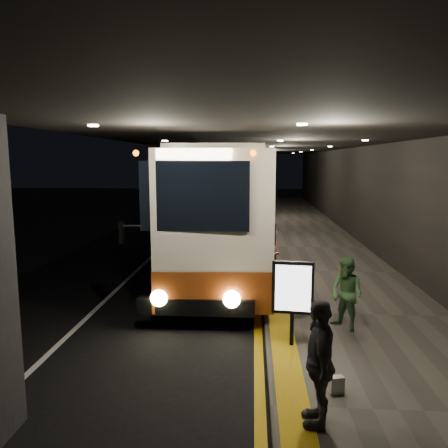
{
  "coord_description": "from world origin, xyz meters",
  "views": [
    {
      "loc": [
        2.22,
        -13.37,
        3.8
      ],
      "look_at": [
        1.25,
        0.91,
        1.7
      ],
      "focal_mm": 35.0,
      "sensor_mm": 36.0,
      "label": 1
    }
  ],
  "objects_px": {
    "passenger_waiting_grey": "(319,362)",
    "bag_plain": "(336,385)",
    "coach_second": "(237,187)",
    "passenger_waiting_green": "(347,294)",
    "bag_polka": "(299,306)",
    "coach_main": "(219,212)",
    "info_sign": "(293,289)",
    "passenger_boarding": "(273,258)",
    "stanchion_post": "(275,275)"
  },
  "relations": [
    {
      "from": "coach_second",
      "to": "stanchion_post",
      "type": "relative_size",
      "value": 10.41
    },
    {
      "from": "stanchion_post",
      "to": "passenger_boarding",
      "type": "bearing_deg",
      "value": 90.33
    },
    {
      "from": "coach_second",
      "to": "coach_main",
      "type": "bearing_deg",
      "value": -92.41
    },
    {
      "from": "passenger_boarding",
      "to": "bag_polka",
      "type": "xyz_separation_m",
      "value": [
        0.54,
        -2.2,
        -0.68
      ]
    },
    {
      "from": "coach_main",
      "to": "bag_plain",
      "type": "xyz_separation_m",
      "value": [
        2.59,
        -9.02,
        -1.66
      ]
    },
    {
      "from": "passenger_waiting_grey",
      "to": "bag_plain",
      "type": "xyz_separation_m",
      "value": [
        0.41,
        0.82,
        -0.76
      ]
    },
    {
      "from": "coach_main",
      "to": "bag_polka",
      "type": "relative_size",
      "value": 37.11
    },
    {
      "from": "passenger_waiting_green",
      "to": "info_sign",
      "type": "xyz_separation_m",
      "value": [
        -1.24,
        -0.94,
        0.36
      ]
    },
    {
      "from": "bag_polka",
      "to": "stanchion_post",
      "type": "xyz_separation_m",
      "value": [
        -0.53,
        1.31,
        0.42
      ]
    },
    {
      "from": "passenger_waiting_green",
      "to": "info_sign",
      "type": "bearing_deg",
      "value": -94.11
    },
    {
      "from": "coach_second",
      "to": "passenger_boarding",
      "type": "distance_m",
      "value": 19.42
    },
    {
      "from": "coach_second",
      "to": "info_sign",
      "type": "distance_m",
      "value": 23.47
    },
    {
      "from": "bag_polka",
      "to": "coach_second",
      "type": "bearing_deg",
      "value": 96.15
    },
    {
      "from": "passenger_waiting_grey",
      "to": "info_sign",
      "type": "xyz_separation_m",
      "value": [
        -0.14,
        2.58,
        0.25
      ]
    },
    {
      "from": "passenger_waiting_grey",
      "to": "bag_polka",
      "type": "bearing_deg",
      "value": 179.97
    },
    {
      "from": "bag_polka",
      "to": "stanchion_post",
      "type": "bearing_deg",
      "value": 112.22
    },
    {
      "from": "coach_main",
      "to": "bag_polka",
      "type": "bearing_deg",
      "value": -69.68
    },
    {
      "from": "passenger_waiting_green",
      "to": "bag_polka",
      "type": "height_order",
      "value": "passenger_waiting_green"
    },
    {
      "from": "bag_polka",
      "to": "bag_plain",
      "type": "height_order",
      "value": "bag_polka"
    },
    {
      "from": "passenger_boarding",
      "to": "info_sign",
      "type": "distance_m",
      "value": 4.08
    },
    {
      "from": "coach_second",
      "to": "passenger_waiting_green",
      "type": "distance_m",
      "value": 22.69
    },
    {
      "from": "coach_main",
      "to": "bag_polka",
      "type": "distance_m",
      "value": 6.11
    },
    {
      "from": "bag_polka",
      "to": "info_sign",
      "type": "height_order",
      "value": "info_sign"
    },
    {
      "from": "coach_main",
      "to": "passenger_waiting_grey",
      "type": "relative_size",
      "value": 7.29
    },
    {
      "from": "passenger_boarding",
      "to": "passenger_waiting_green",
      "type": "bearing_deg",
      "value": -161.11
    },
    {
      "from": "coach_second",
      "to": "bag_plain",
      "type": "relative_size",
      "value": 44.06
    },
    {
      "from": "bag_plain",
      "to": "passenger_waiting_grey",
      "type": "bearing_deg",
      "value": -116.75
    },
    {
      "from": "passenger_waiting_green",
      "to": "coach_second",
      "type": "bearing_deg",
      "value": 146.96
    },
    {
      "from": "passenger_waiting_green",
      "to": "passenger_waiting_grey",
      "type": "xyz_separation_m",
      "value": [
        -1.1,
        -3.52,
        0.11
      ]
    },
    {
      "from": "coach_second",
      "to": "passenger_waiting_grey",
      "type": "distance_m",
      "value": 26.06
    },
    {
      "from": "info_sign",
      "to": "passenger_waiting_grey",
      "type": "bearing_deg",
      "value": -80.26
    },
    {
      "from": "passenger_boarding",
      "to": "coach_second",
      "type": "bearing_deg",
      "value": -0.61
    },
    {
      "from": "passenger_boarding",
      "to": "passenger_waiting_grey",
      "type": "relative_size",
      "value": 0.95
    },
    {
      "from": "bag_plain",
      "to": "info_sign",
      "type": "xyz_separation_m",
      "value": [
        -0.55,
        1.76,
        1.01
      ]
    },
    {
      "from": "passenger_waiting_grey",
      "to": "bag_plain",
      "type": "bearing_deg",
      "value": 155.79
    },
    {
      "from": "passenger_waiting_green",
      "to": "stanchion_post",
      "type": "height_order",
      "value": "passenger_waiting_green"
    },
    {
      "from": "stanchion_post",
      "to": "coach_second",
      "type": "bearing_deg",
      "value": 95.05
    },
    {
      "from": "passenger_boarding",
      "to": "bag_polka",
      "type": "distance_m",
      "value": 2.37
    },
    {
      "from": "info_sign",
      "to": "stanchion_post",
      "type": "distance_m",
      "value": 3.22
    },
    {
      "from": "passenger_boarding",
      "to": "passenger_waiting_grey",
      "type": "height_order",
      "value": "passenger_waiting_grey"
    },
    {
      "from": "coach_main",
      "to": "passenger_boarding",
      "type": "distance_m",
      "value": 3.8
    },
    {
      "from": "coach_second",
      "to": "bag_plain",
      "type": "bearing_deg",
      "value": -86.46
    },
    {
      "from": "coach_second",
      "to": "stanchion_post",
      "type": "xyz_separation_m",
      "value": [
        1.79,
        -20.21,
        -1.1
      ]
    },
    {
      "from": "coach_second",
      "to": "bag_polka",
      "type": "xyz_separation_m",
      "value": [
        2.32,
        -21.52,
        -1.52
      ]
    },
    {
      "from": "passenger_boarding",
      "to": "bag_plain",
      "type": "relative_size",
      "value": 6.13
    },
    {
      "from": "bag_polka",
      "to": "info_sign",
      "type": "distance_m",
      "value": 2.13
    },
    {
      "from": "bag_plain",
      "to": "info_sign",
      "type": "relative_size",
      "value": 0.16
    },
    {
      "from": "stanchion_post",
      "to": "bag_polka",
      "type": "bearing_deg",
      "value": -67.78
    },
    {
      "from": "coach_main",
      "to": "coach_second",
      "type": "bearing_deg",
      "value": 86.39
    },
    {
      "from": "coach_second",
      "to": "stanchion_post",
      "type": "bearing_deg",
      "value": -87.17
    }
  ]
}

